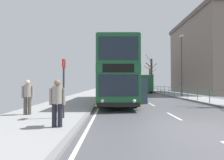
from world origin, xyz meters
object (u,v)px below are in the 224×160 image
(pedestrian_companion, at_px, (28,95))
(street_lamp_far_side, at_px, (182,61))
(background_building_00, at_px, (216,55))
(background_bus_far_lane, at_px, (142,83))
(bus_stop_sign_near, at_px, (64,81))
(pedestrian_with_backpack, at_px, (58,99))
(bare_tree_far_00, at_px, (152,74))
(bare_tree_far_02, at_px, (150,79))
(double_decker_bus_main, at_px, (116,75))

(pedestrian_companion, relative_size, street_lamp_far_side, 0.23)
(street_lamp_far_side, height_order, background_building_00, background_building_00)
(background_bus_far_lane, bearing_deg, bus_stop_sign_near, -106.87)
(pedestrian_with_backpack, bearing_deg, pedestrian_companion, 132.74)
(bare_tree_far_00, distance_m, bare_tree_far_02, 6.95)
(double_decker_bus_main, height_order, bare_tree_far_00, bare_tree_far_00)
(double_decker_bus_main, xyz_separation_m, bus_stop_sign_near, (-2.46, -7.24, -0.65))
(bus_stop_sign_near, relative_size, background_building_00, 0.16)
(pedestrian_with_backpack, relative_size, background_building_00, 0.10)
(bus_stop_sign_near, height_order, background_building_00, background_building_00)
(background_bus_far_lane, height_order, bare_tree_far_00, bare_tree_far_00)
(background_bus_far_lane, relative_size, pedestrian_with_backpack, 5.84)
(bare_tree_far_02, bearing_deg, bus_stop_sign_near, -107.77)
(pedestrian_with_backpack, distance_m, pedestrian_companion, 3.21)
(double_decker_bus_main, distance_m, bare_tree_far_00, 24.07)
(pedestrian_companion, height_order, bare_tree_far_02, bare_tree_far_02)
(pedestrian_with_backpack, height_order, street_lamp_far_side, street_lamp_far_side)
(pedestrian_companion, distance_m, street_lamp_far_side, 17.76)
(pedestrian_with_backpack, bearing_deg, background_building_00, 50.30)
(bus_stop_sign_near, bearing_deg, bare_tree_far_00, 70.46)
(background_bus_far_lane, relative_size, bare_tree_far_02, 1.83)
(pedestrian_companion, distance_m, bare_tree_far_00, 31.75)
(background_bus_far_lane, xyz_separation_m, pedestrian_companion, (-9.79, -25.03, -0.61))
(double_decker_bus_main, bearing_deg, bus_stop_sign_near, -108.76)
(bare_tree_far_00, xyz_separation_m, background_building_00, (9.19, -7.84, 2.68))
(street_lamp_far_side, bearing_deg, pedestrian_with_backpack, -124.75)
(pedestrian_with_backpack, bearing_deg, street_lamp_far_side, 55.25)
(background_bus_far_lane, height_order, bare_tree_far_02, bare_tree_far_02)
(pedestrian_with_backpack, relative_size, street_lamp_far_side, 0.22)
(pedestrian_companion, bearing_deg, background_bus_far_lane, 68.64)
(bus_stop_sign_near, height_order, bare_tree_far_00, bare_tree_far_00)
(background_bus_far_lane, relative_size, background_building_00, 0.58)
(bare_tree_far_00, bearing_deg, background_building_00, -40.47)
(background_building_00, bearing_deg, pedestrian_with_backpack, -129.70)
(background_bus_far_lane, relative_size, street_lamp_far_side, 1.30)
(double_decker_bus_main, relative_size, background_building_00, 0.65)
(double_decker_bus_main, bearing_deg, background_bus_far_lane, 73.87)
(double_decker_bus_main, height_order, background_building_00, background_building_00)
(background_bus_far_lane, bearing_deg, bare_tree_far_02, 70.12)
(double_decker_bus_main, xyz_separation_m, bare_tree_far_02, (9.29, 29.40, 0.51))
(bare_tree_far_02, bearing_deg, double_decker_bus_main, -107.53)
(bare_tree_far_00, bearing_deg, bare_tree_far_02, 80.37)
(bus_stop_sign_near, height_order, bare_tree_far_02, bare_tree_far_02)
(double_decker_bus_main, bearing_deg, pedestrian_companion, -124.44)
(background_building_00, bearing_deg, street_lamp_far_side, -136.54)
(background_bus_far_lane, xyz_separation_m, background_building_00, (11.94, -3.82, 4.78))
(street_lamp_far_side, height_order, bare_tree_far_02, street_lamp_far_side)
(pedestrian_companion, height_order, background_building_00, background_building_00)
(pedestrian_companion, relative_size, bare_tree_far_02, 0.32)
(background_building_00, bearing_deg, bus_stop_sign_near, -131.94)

